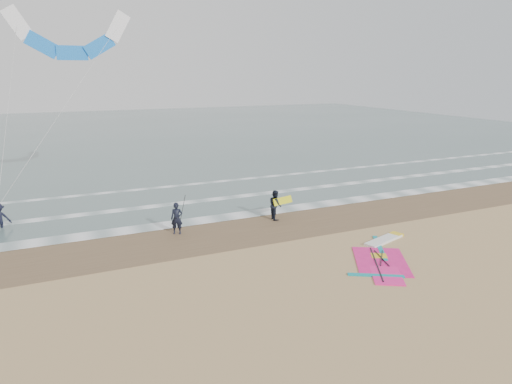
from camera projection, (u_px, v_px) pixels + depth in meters
name	position (u px, v px, depth m)	size (l,w,h in m)	color
ground	(314.00, 272.00, 18.50)	(120.00, 120.00, 0.00)	tan
sea_water	(126.00, 133.00, 60.82)	(120.00, 80.00, 0.02)	#47605E
wet_sand_band	(254.00, 228.00, 23.79)	(120.00, 5.00, 0.01)	brown
foam_waterline	(224.00, 205.00, 27.70)	(120.00, 9.15, 0.02)	white
windsurf_rig	(383.00, 255.00, 20.12)	(5.20, 4.92, 0.12)	white
person_standing	(177.00, 218.00, 22.67)	(0.59, 0.39, 1.61)	black
person_walking	(275.00, 205.00, 24.96)	(0.80, 0.62, 1.64)	black
held_pole	(182.00, 211.00, 22.70)	(0.17, 0.86, 1.82)	black
carried_kiteboard	(283.00, 201.00, 24.98)	(1.30, 0.51, 0.39)	yellow
surf_kite	(71.00, 39.00, 26.64)	(8.07, 4.33, 10.37)	white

